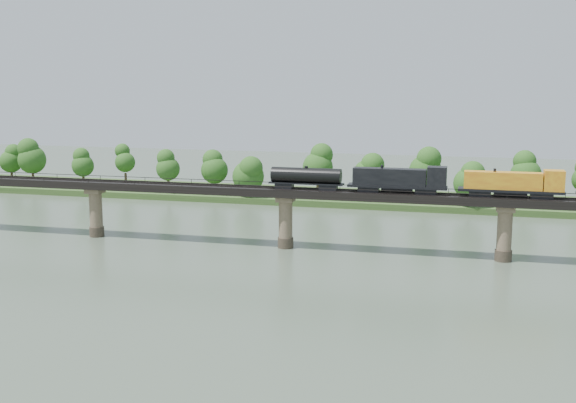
# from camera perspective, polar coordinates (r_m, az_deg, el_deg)

# --- Properties ---
(ground) EXTENTS (400.00, 400.00, 0.00)m
(ground) POSITION_cam_1_polar(r_m,az_deg,el_deg) (110.58, -4.15, -7.19)
(ground) COLOR #3C4C3B
(ground) RESTS_ON ground
(far_bank) EXTENTS (300.00, 24.00, 1.60)m
(far_bank) POSITION_cam_1_polar(r_m,az_deg,el_deg) (190.84, 3.98, 0.34)
(far_bank) COLOR #2D4A1D
(far_bank) RESTS_ON ground
(bridge) EXTENTS (236.00, 30.00, 11.50)m
(bridge) POSITION_cam_1_polar(r_m,az_deg,el_deg) (137.15, -0.19, -1.45)
(bridge) COLOR #473A2D
(bridge) RESTS_ON ground
(bridge_superstructure) EXTENTS (220.00, 4.90, 0.75)m
(bridge_superstructure) POSITION_cam_1_polar(r_m,az_deg,el_deg) (136.04, -0.20, 1.17)
(bridge_superstructure) COLOR black
(bridge_superstructure) RESTS_ON bridge
(far_treeline) EXTENTS (289.06, 17.54, 13.60)m
(far_treeline) POSITION_cam_1_polar(r_m,az_deg,el_deg) (186.98, 1.28, 2.65)
(far_treeline) COLOR #382619
(far_treeline) RESTS_ON far_bank
(freight_train) EXTENTS (72.40, 2.82, 4.98)m
(freight_train) POSITION_cam_1_polar(r_m,az_deg,el_deg) (131.43, 14.41, 1.46)
(freight_train) COLOR black
(freight_train) RESTS_ON bridge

